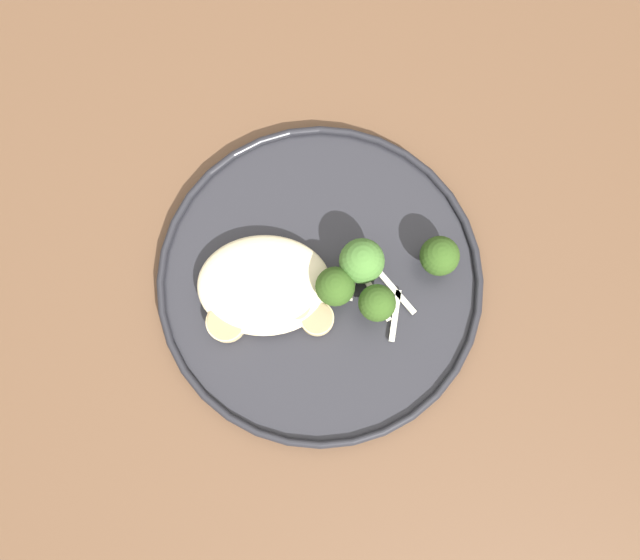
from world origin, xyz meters
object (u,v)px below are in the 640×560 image
at_px(seared_scallop_center_golden, 250,304).
at_px(broccoli_floret_near_rim, 377,303).
at_px(seared_scallop_front_small, 297,307).
at_px(seared_scallop_large_seared, 231,262).
at_px(seared_scallop_tiny_bay, 226,323).
at_px(broccoli_floret_small_sprig, 362,261).
at_px(broccoli_floret_tall_stalk, 335,287).
at_px(seared_scallop_half_hidden, 317,319).
at_px(seared_scallop_tilted_round, 269,261).
at_px(seared_scallop_right_edge, 270,290).
at_px(broccoli_floret_split_head, 439,256).
at_px(dinner_plate, 320,282).

height_order(seared_scallop_center_golden, broccoli_floret_near_rim, broccoli_floret_near_rim).
height_order(seared_scallop_center_golden, seared_scallop_front_small, same).
height_order(seared_scallop_large_seared, seared_scallop_tiny_bay, seared_scallop_tiny_bay).
height_order(seared_scallop_large_seared, broccoli_floret_small_sprig, broccoli_floret_small_sprig).
bearing_deg(seared_scallop_center_golden, seared_scallop_tiny_bay, 37.84).
bearing_deg(broccoli_floret_tall_stalk, seared_scallop_half_hidden, 57.91).
bearing_deg(seared_scallop_tiny_bay, seared_scallop_tilted_round, -123.48).
relative_size(seared_scallop_tilted_round, seared_scallop_right_edge, 1.12).
bearing_deg(seared_scallop_tiny_bay, seared_scallop_center_golden, -142.16).
bearing_deg(seared_scallop_front_small, seared_scallop_half_hidden, 150.34).
xyz_separation_m(broccoli_floret_tall_stalk, broccoli_floret_split_head, (-0.09, -0.03, -0.00)).
bearing_deg(broccoli_floret_small_sprig, dinner_plate, 18.45).
distance_m(dinner_plate, seared_scallop_large_seared, 0.08).
height_order(seared_scallop_half_hidden, broccoli_floret_tall_stalk, broccoli_floret_tall_stalk).
distance_m(seared_scallop_right_edge, broccoli_floret_small_sprig, 0.08).
relative_size(seared_scallop_half_hidden, seared_scallop_tiny_bay, 0.86).
bearing_deg(seared_scallop_right_edge, broccoli_floret_split_head, -169.72).
xyz_separation_m(seared_scallop_front_small, broccoli_floret_tall_stalk, (-0.03, -0.01, 0.02)).
height_order(seared_scallop_tiny_bay, broccoli_floret_near_rim, broccoli_floret_near_rim).
bearing_deg(broccoli_floret_near_rim, broccoli_floret_small_sprig, -71.55).
distance_m(seared_scallop_center_golden, seared_scallop_tiny_bay, 0.03).
height_order(seared_scallop_half_hidden, seared_scallop_large_seared, seared_scallop_half_hidden).
distance_m(seared_scallop_front_small, seared_scallop_right_edge, 0.03).
xyz_separation_m(dinner_plate, seared_scallop_tilted_round, (0.05, -0.02, 0.01)).
relative_size(seared_scallop_front_small, seared_scallop_right_edge, 0.99).
height_order(seared_scallop_right_edge, seared_scallop_tiny_bay, seared_scallop_right_edge).
height_order(seared_scallop_front_small, broccoli_floret_tall_stalk, broccoli_floret_tall_stalk).
distance_m(seared_scallop_large_seared, broccoli_floret_tall_stalk, 0.10).
bearing_deg(seared_scallop_tilted_round, broccoli_floret_near_rim, 155.96).
height_order(seared_scallop_front_small, seared_scallop_large_seared, seared_scallop_front_small).
bearing_deg(broccoli_floret_near_rim, seared_scallop_center_golden, -1.45).
height_order(dinner_plate, seared_scallop_large_seared, seared_scallop_large_seared).
relative_size(seared_scallop_center_golden, broccoli_floret_near_rim, 0.45).
xyz_separation_m(seared_scallop_right_edge, broccoli_floret_split_head, (-0.15, -0.03, 0.01)).
bearing_deg(seared_scallop_half_hidden, seared_scallop_large_seared, -33.71).
xyz_separation_m(seared_scallop_tilted_round, seared_scallop_front_small, (-0.03, 0.04, 0.00)).
xyz_separation_m(seared_scallop_center_golden, seared_scallop_large_seared, (0.02, -0.04, -0.00)).
bearing_deg(seared_scallop_tilted_round, seared_scallop_front_small, 121.27).
bearing_deg(broccoli_floret_tall_stalk, broccoli_floret_small_sprig, -136.60).
distance_m(seared_scallop_center_golden, broccoli_floret_tall_stalk, 0.08).
relative_size(dinner_plate, seared_scallop_large_seared, 12.29).
relative_size(dinner_plate, broccoli_floret_split_head, 6.35).
bearing_deg(broccoli_floret_split_head, seared_scallop_right_edge, 10.28).
bearing_deg(seared_scallop_front_small, dinner_plate, -129.82).
xyz_separation_m(seared_scallop_tilted_round, seared_scallop_right_edge, (-0.00, 0.03, 0.00)).
distance_m(seared_scallop_right_edge, broccoli_floret_near_rim, 0.09).
bearing_deg(seared_scallop_large_seared, seared_scallop_tiny_bay, 86.54).
relative_size(seared_scallop_half_hidden, broccoli_floret_tall_stalk, 0.59).
relative_size(seared_scallop_half_hidden, broccoli_floret_small_sprig, 0.54).
bearing_deg(broccoli_floret_near_rim, broccoli_floret_tall_stalk, -23.06).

